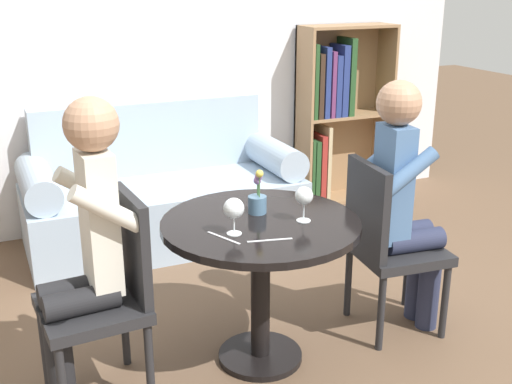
# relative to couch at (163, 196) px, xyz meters

# --- Properties ---
(ground_plane) EXTENTS (16.00, 16.00, 0.00)m
(ground_plane) POSITION_rel_couch_xyz_m (0.00, -1.62, -0.31)
(ground_plane) COLOR brown
(back_wall) EXTENTS (5.20, 0.05, 2.70)m
(back_wall) POSITION_rel_couch_xyz_m (0.00, 0.42, 1.04)
(back_wall) COLOR silver
(back_wall) RESTS_ON ground_plane
(round_table) EXTENTS (0.89, 0.89, 0.71)m
(round_table) POSITION_rel_couch_xyz_m (0.00, -1.62, 0.25)
(round_table) COLOR black
(round_table) RESTS_ON ground_plane
(couch) EXTENTS (1.82, 0.80, 0.92)m
(couch) POSITION_rel_couch_xyz_m (0.00, 0.00, 0.00)
(couch) COLOR #9EB2C6
(couch) RESTS_ON ground_plane
(bookshelf_right) EXTENTS (0.75, 0.28, 1.39)m
(bookshelf_right) POSITION_rel_couch_xyz_m (1.48, 0.26, 0.41)
(bookshelf_right) COLOR #93704C
(bookshelf_right) RESTS_ON ground_plane
(chair_left) EXTENTS (0.45, 0.45, 0.90)m
(chair_left) POSITION_rel_couch_xyz_m (-0.69, -1.58, 0.18)
(chair_left) COLOR #232326
(chair_left) RESTS_ON ground_plane
(chair_right) EXTENTS (0.46, 0.46, 0.90)m
(chair_right) POSITION_rel_couch_xyz_m (0.69, -1.62, 0.18)
(chair_right) COLOR #232326
(chair_right) RESTS_ON ground_plane
(person_left) EXTENTS (0.43, 0.36, 1.31)m
(person_left) POSITION_rel_couch_xyz_m (-0.77, -1.59, 0.40)
(person_left) COLOR black
(person_left) RESTS_ON ground_plane
(person_right) EXTENTS (0.44, 0.37, 1.29)m
(person_right) POSITION_rel_couch_xyz_m (0.77, -1.63, 0.39)
(person_right) COLOR #282D47
(person_right) RESTS_ON ground_plane
(wine_glass_left) EXTENTS (0.09, 0.09, 0.16)m
(wine_glass_left) POSITION_rel_couch_xyz_m (-0.16, -1.71, 0.51)
(wine_glass_left) COLOR white
(wine_glass_left) RESTS_ON round_table
(wine_glass_right) EXTENTS (0.08, 0.08, 0.16)m
(wine_glass_right) POSITION_rel_couch_xyz_m (0.17, -1.70, 0.51)
(wine_glass_right) COLOR white
(wine_glass_right) RESTS_ON round_table
(flower_vase) EXTENTS (0.09, 0.09, 0.21)m
(flower_vase) POSITION_rel_couch_xyz_m (0.03, -1.52, 0.46)
(flower_vase) COLOR slate
(flower_vase) RESTS_ON round_table
(knife_left_setting) EXTENTS (0.19, 0.05, 0.00)m
(knife_left_setting) POSITION_rel_couch_xyz_m (-0.06, -1.83, 0.40)
(knife_left_setting) COLOR silver
(knife_left_setting) RESTS_ON round_table
(fork_left_setting) EXTENTS (0.08, 0.18, 0.00)m
(fork_left_setting) POSITION_rel_couch_xyz_m (-0.22, -1.73, 0.40)
(fork_left_setting) COLOR silver
(fork_left_setting) RESTS_ON round_table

